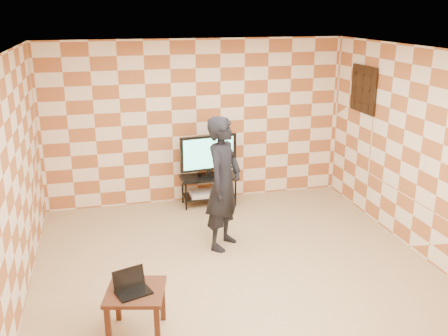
{
  "coord_description": "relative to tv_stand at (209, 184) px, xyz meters",
  "views": [
    {
      "loc": [
        -1.49,
        -5.45,
        3.16
      ],
      "look_at": [
        0.0,
        0.6,
        1.15
      ],
      "focal_mm": 40.0,
      "sensor_mm": 36.0,
      "label": 1
    }
  ],
  "objects": [
    {
      "name": "ceiling",
      "position": [
        -0.13,
        -2.19,
        2.34
      ],
      "size": [
        5.0,
        5.0,
        0.02
      ],
      "primitive_type": "cube",
      "color": "white",
      "rests_on": "wall_back"
    },
    {
      "name": "side_table",
      "position": [
        -1.44,
        -3.25,
        0.05
      ],
      "size": [
        0.68,
        0.68,
        0.5
      ],
      "color": "#36190F",
      "rests_on": "floor"
    },
    {
      "name": "wall_left",
      "position": [
        -2.63,
        -2.19,
        0.99
      ],
      "size": [
        0.02,
        5.0,
        2.7
      ],
      "primitive_type": "cube",
      "color": "beige",
      "rests_on": "ground"
    },
    {
      "name": "tv",
      "position": [
        -0.0,
        -0.0,
        0.52
      ],
      "size": [
        0.95,
        0.21,
        0.69
      ],
      "color": "black",
      "rests_on": "tv_stand"
    },
    {
      "name": "game_console",
      "position": [
        0.29,
        0.02,
        -0.17
      ],
      "size": [
        0.22,
        0.17,
        0.05
      ],
      "primitive_type": "cube",
      "rotation": [
        0.0,
        0.0,
        0.11
      ],
      "color": "silver",
      "rests_on": "tv_stand"
    },
    {
      "name": "wall_right",
      "position": [
        2.37,
        -2.19,
        0.99
      ],
      "size": [
        0.02,
        5.0,
        2.7
      ],
      "primitive_type": "cube",
      "color": "beige",
      "rests_on": "ground"
    },
    {
      "name": "person",
      "position": [
        -0.13,
        -1.54,
        0.55
      ],
      "size": [
        0.76,
        0.79,
        1.83
      ],
      "primitive_type": "imported",
      "rotation": [
        0.0,
        0.0,
        0.89
      ],
      "color": "black",
      "rests_on": "floor"
    },
    {
      "name": "dvd_player",
      "position": [
        -0.1,
        -0.03,
        -0.16
      ],
      "size": [
        0.45,
        0.33,
        0.07
      ],
      "primitive_type": "cube",
      "rotation": [
        0.0,
        0.0,
        0.02
      ],
      "color": "silver",
      "rests_on": "tv_stand"
    },
    {
      "name": "wall_art",
      "position": [
        2.34,
        -0.64,
        1.59
      ],
      "size": [
        0.04,
        0.72,
        0.72
      ],
      "color": "black",
      "rests_on": "wall_right"
    },
    {
      "name": "floor",
      "position": [
        -0.13,
        -2.19,
        -0.36
      ],
      "size": [
        5.0,
        5.0,
        0.0
      ],
      "primitive_type": "plane",
      "color": "tan",
      "rests_on": "ground"
    },
    {
      "name": "wall_front",
      "position": [
        -0.13,
        -4.69,
        0.99
      ],
      "size": [
        5.0,
        0.02,
        2.7
      ],
      "primitive_type": "cube",
      "color": "beige",
      "rests_on": "ground"
    },
    {
      "name": "tv_stand",
      "position": [
        0.0,
        0.0,
        0.0
      ],
      "size": [
        0.95,
        0.43,
        0.5
      ],
      "color": "black",
      "rests_on": "floor"
    },
    {
      "name": "wall_back",
      "position": [
        -0.13,
        0.31,
        0.99
      ],
      "size": [
        5.0,
        0.02,
        2.7
      ],
      "primitive_type": "cube",
      "color": "beige",
      "rests_on": "ground"
    },
    {
      "name": "laptop",
      "position": [
        -1.48,
        -3.26,
        0.18
      ],
      "size": [
        0.39,
        0.35,
        0.22
      ],
      "color": "black",
      "rests_on": "side_table"
    }
  ]
}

